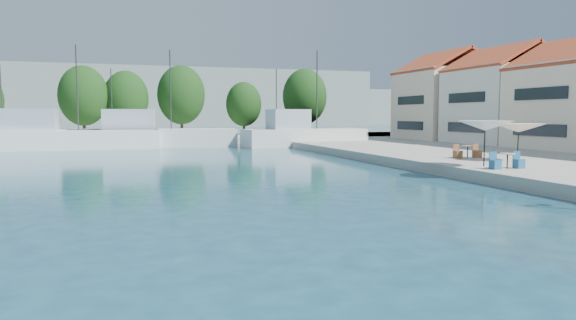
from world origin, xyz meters
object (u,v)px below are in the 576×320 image
object	(u,v)px
trawler_02	(52,138)
umbrella_white	(485,126)
trawler_04	(303,136)
umbrella_cream	(519,128)
trawler_03	(151,136)

from	to	relation	value
trawler_02	umbrella_white	distance (m)	38.96
trawler_04	umbrella_cream	size ratio (longest dim) A/B	4.50
trawler_03	umbrella_white	distance (m)	35.44
trawler_03	umbrella_cream	distance (m)	35.41
trawler_03	trawler_04	world-z (taller)	same
trawler_02	umbrella_cream	distance (m)	39.95
trawler_02	umbrella_white	xyz separation A→B (m)	(23.76, -30.83, 1.61)
umbrella_cream	trawler_02	bearing A→B (deg)	134.33
trawler_03	umbrella_white	size ratio (longest dim) A/B	5.94
trawler_02	trawler_03	bearing A→B (deg)	9.39
umbrella_cream	umbrella_white	bearing A→B (deg)	-151.29
trawler_02	umbrella_white	size ratio (longest dim) A/B	6.55
trawler_03	umbrella_cream	bearing A→B (deg)	-52.13
trawler_04	trawler_03	bearing A→B (deg)	157.81
umbrella_white	umbrella_cream	xyz separation A→B (m)	(4.14, 2.27, -0.20)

